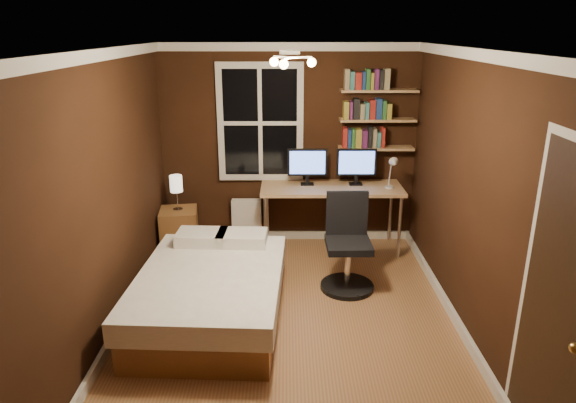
{
  "coord_description": "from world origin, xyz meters",
  "views": [
    {
      "loc": [
        -0.02,
        -4.24,
        2.66
      ],
      "look_at": [
        -0.01,
        0.45,
        1.07
      ],
      "focal_mm": 32.0,
      "sensor_mm": 36.0,
      "label": 1
    }
  ],
  "objects_px": {
    "bedside_lamp": "(177,193)",
    "nightstand": "(179,231)",
    "radiator": "(247,221)",
    "office_chair": "(347,253)",
    "bed": "(211,293)",
    "desk": "(331,191)",
    "monitor_right": "(356,167)",
    "monitor_left": "(307,167)",
    "desk_lamp": "(392,172)"
  },
  "relations": [
    {
      "from": "bedside_lamp",
      "to": "nightstand",
      "type": "bearing_deg",
      "value": 0.0
    },
    {
      "from": "radiator",
      "to": "office_chair",
      "type": "height_order",
      "value": "office_chair"
    },
    {
      "from": "bed",
      "to": "nightstand",
      "type": "distance_m",
      "value": 1.68
    },
    {
      "from": "bedside_lamp",
      "to": "desk",
      "type": "height_order",
      "value": "bedside_lamp"
    },
    {
      "from": "radiator",
      "to": "monitor_right",
      "type": "xyz_separation_m",
      "value": [
        1.37,
        -0.15,
        0.76
      ]
    },
    {
      "from": "radiator",
      "to": "desk",
      "type": "xyz_separation_m",
      "value": [
        1.07,
        -0.24,
        0.48
      ]
    },
    {
      "from": "radiator",
      "to": "office_chair",
      "type": "distance_m",
      "value": 1.72
    },
    {
      "from": "monitor_left",
      "to": "bedside_lamp",
      "type": "bearing_deg",
      "value": -173.35
    },
    {
      "from": "radiator",
      "to": "bed",
      "type": "bearing_deg",
      "value": -95.94
    },
    {
      "from": "monitor_left",
      "to": "office_chair",
      "type": "distance_m",
      "value": 1.34
    },
    {
      "from": "nightstand",
      "to": "bed",
      "type": "bearing_deg",
      "value": -76.06
    },
    {
      "from": "bedside_lamp",
      "to": "office_chair",
      "type": "relative_size",
      "value": 0.42
    },
    {
      "from": "nightstand",
      "to": "monitor_left",
      "type": "distance_m",
      "value": 1.77
    },
    {
      "from": "office_chair",
      "to": "desk",
      "type": "bearing_deg",
      "value": 94.24
    },
    {
      "from": "nightstand",
      "to": "desk",
      "type": "distance_m",
      "value": 1.94
    },
    {
      "from": "bedside_lamp",
      "to": "desk_lamp",
      "type": "relative_size",
      "value": 0.99
    },
    {
      "from": "radiator",
      "to": "office_chair",
      "type": "bearing_deg",
      "value": -47.12
    },
    {
      "from": "bed",
      "to": "desk",
      "type": "relative_size",
      "value": 1.1
    },
    {
      "from": "bed",
      "to": "radiator",
      "type": "height_order",
      "value": "bed"
    },
    {
      "from": "bed",
      "to": "nightstand",
      "type": "height_order",
      "value": "bed"
    },
    {
      "from": "bedside_lamp",
      "to": "monitor_right",
      "type": "bearing_deg",
      "value": 4.83
    },
    {
      "from": "monitor_left",
      "to": "monitor_right",
      "type": "bearing_deg",
      "value": 0.0
    },
    {
      "from": "desk_lamp",
      "to": "bed",
      "type": "bearing_deg",
      "value": -142.16
    },
    {
      "from": "monitor_right",
      "to": "office_chair",
      "type": "height_order",
      "value": "monitor_right"
    },
    {
      "from": "bedside_lamp",
      "to": "desk_lamp",
      "type": "distance_m",
      "value": 2.59
    },
    {
      "from": "monitor_right",
      "to": "desk_lamp",
      "type": "relative_size",
      "value": 1.1
    },
    {
      "from": "desk",
      "to": "monitor_left",
      "type": "height_order",
      "value": "monitor_left"
    },
    {
      "from": "nightstand",
      "to": "monitor_right",
      "type": "distance_m",
      "value": 2.32
    },
    {
      "from": "desk_lamp",
      "to": "monitor_left",
      "type": "bearing_deg",
      "value": 167.22
    },
    {
      "from": "bedside_lamp",
      "to": "desk",
      "type": "bearing_deg",
      "value": 2.99
    },
    {
      "from": "bed",
      "to": "office_chair",
      "type": "xyz_separation_m",
      "value": [
        1.36,
        0.64,
        0.13
      ]
    },
    {
      "from": "radiator",
      "to": "monitor_left",
      "type": "xyz_separation_m",
      "value": [
        0.77,
        -0.15,
        0.76
      ]
    },
    {
      "from": "bedside_lamp",
      "to": "monitor_right",
      "type": "relative_size",
      "value": 0.9
    },
    {
      "from": "bed",
      "to": "desk",
      "type": "height_order",
      "value": "desk"
    },
    {
      "from": "nightstand",
      "to": "office_chair",
      "type": "height_order",
      "value": "office_chair"
    },
    {
      "from": "office_chair",
      "to": "radiator",
      "type": "bearing_deg",
      "value": 131.73
    },
    {
      "from": "bed",
      "to": "monitor_right",
      "type": "relative_size",
      "value": 3.91
    },
    {
      "from": "radiator",
      "to": "desk_lamp",
      "type": "distance_m",
      "value": 1.95
    },
    {
      "from": "nightstand",
      "to": "bedside_lamp",
      "type": "xyz_separation_m",
      "value": [
        0.0,
        0.0,
        0.49
      ]
    },
    {
      "from": "bedside_lamp",
      "to": "radiator",
      "type": "distance_m",
      "value": 1.0
    },
    {
      "from": "bed",
      "to": "monitor_right",
      "type": "xyz_separation_m",
      "value": [
        1.57,
        1.75,
        0.78
      ]
    },
    {
      "from": "monitor_left",
      "to": "desk_lamp",
      "type": "xyz_separation_m",
      "value": [
        0.99,
        -0.22,
        -0.01
      ]
    },
    {
      "from": "office_chair",
      "to": "desk_lamp",
      "type": "bearing_deg",
      "value": 54.66
    },
    {
      "from": "monitor_left",
      "to": "office_chair",
      "type": "bearing_deg",
      "value": -70.44
    },
    {
      "from": "bedside_lamp",
      "to": "radiator",
      "type": "relative_size",
      "value": 0.77
    },
    {
      "from": "desk",
      "to": "office_chair",
      "type": "bearing_deg",
      "value": -84.6
    },
    {
      "from": "desk_lamp",
      "to": "radiator",
      "type": "bearing_deg",
      "value": 167.97
    },
    {
      "from": "radiator",
      "to": "bedside_lamp",
      "type": "bearing_deg",
      "value": -157.47
    },
    {
      "from": "nightstand",
      "to": "desk_lamp",
      "type": "relative_size",
      "value": 1.26
    },
    {
      "from": "desk",
      "to": "monitor_right",
      "type": "relative_size",
      "value": 3.56
    }
  ]
}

